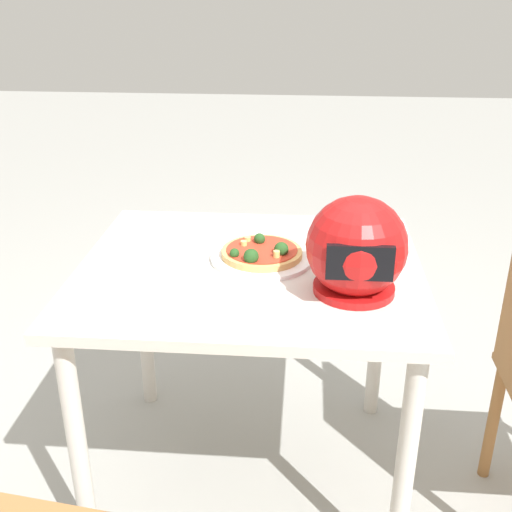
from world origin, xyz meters
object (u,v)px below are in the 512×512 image
object	(u,v)px
motorcycle_helmet	(357,248)
drinking_glass	(364,233)
pizza	(262,252)
dining_table	(250,298)

from	to	relation	value
motorcycle_helmet	drinking_glass	world-z (taller)	motorcycle_helmet
pizza	motorcycle_helmet	xyz separation A→B (m)	(-0.25, 0.17, 0.10)
motorcycle_helmet	drinking_glass	size ratio (longest dim) A/B	2.05
motorcycle_helmet	drinking_glass	bearing A→B (deg)	-99.39
pizza	motorcycle_helmet	distance (m)	0.32
dining_table	pizza	world-z (taller)	pizza
motorcycle_helmet	dining_table	bearing A→B (deg)	-26.01
dining_table	pizza	xyz separation A→B (m)	(-0.03, -0.04, 0.13)
dining_table	motorcycle_helmet	world-z (taller)	motorcycle_helmet
drinking_glass	dining_table	bearing A→B (deg)	19.54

